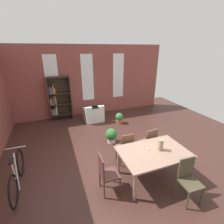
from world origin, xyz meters
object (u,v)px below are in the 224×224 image
(bookshelf_tall, at_px, (58,99))
(potted_plant_corner, at_px, (111,135))
(dining_chair_far_right, at_px, (149,142))
(dining_table, at_px, (153,154))
(bicycle_second, at_px, (17,174))
(potted_plant_by_shelf, at_px, (119,118))
(dining_chair_far_left, at_px, (126,147))
(armchair_white, at_px, (94,115))
(vase_on_table, at_px, (161,145))
(dining_chair_head_left, at_px, (106,173))
(dining_chair_near_right, at_px, (188,178))

(bookshelf_tall, xyz_separation_m, potted_plant_corner, (1.50, -2.72, -0.70))
(dining_chair_far_right, bearing_deg, dining_table, -116.02)
(bicycle_second, distance_m, potted_plant_by_shelf, 4.31)
(dining_chair_far_left, xyz_separation_m, potted_plant_by_shelf, (0.88, 2.49, -0.27))
(dining_table, distance_m, armchair_white, 3.96)
(vase_on_table, relative_size, potted_plant_corner, 0.54)
(dining_table, relative_size, dining_chair_far_left, 1.70)
(bookshelf_tall, relative_size, potted_plant_corner, 3.78)
(dining_chair_far_left, distance_m, potted_plant_corner, 1.17)
(vase_on_table, bearing_deg, dining_chair_head_left, 179.93)
(dining_chair_near_right, bearing_deg, vase_on_table, 103.71)
(dining_table, xyz_separation_m, bicycle_second, (-3.06, 0.85, -0.34))
(vase_on_table, distance_m, potted_plant_by_shelf, 3.33)
(dining_chair_far_right, height_order, potted_plant_by_shelf, dining_chair_far_right)
(dining_table, distance_m, potted_plant_corner, 1.98)
(dining_table, height_order, armchair_white, dining_table)
(dining_chair_head_left, bearing_deg, dining_chair_near_right, -26.15)
(potted_plant_corner, bearing_deg, bookshelf_tall, 118.78)
(dining_chair_far_left, bearing_deg, potted_plant_corner, 89.80)
(dining_table, bearing_deg, dining_chair_head_left, 179.92)
(dining_chair_far_left, bearing_deg, dining_chair_far_right, 0.02)
(dining_chair_near_right, xyz_separation_m, bicycle_second, (-3.43, 1.61, -0.17))
(dining_chair_near_right, distance_m, potted_plant_corner, 2.77)
(armchair_white, relative_size, potted_plant_corner, 1.58)
(armchair_white, distance_m, bicycle_second, 4.02)
(bookshelf_tall, height_order, armchair_white, bookshelf_tall)
(dining_chair_head_left, bearing_deg, vase_on_table, -0.07)
(bookshelf_tall, relative_size, armchair_white, 2.38)
(dining_chair_far_left, bearing_deg, dining_chair_near_right, -64.24)
(bicycle_second, bearing_deg, dining_chair_head_left, -24.35)
(potted_plant_corner, bearing_deg, dining_chair_far_right, -57.35)
(vase_on_table, xyz_separation_m, dining_chair_far_right, (0.19, 0.76, -0.40))
(armchair_white, xyz_separation_m, potted_plant_by_shelf, (0.97, -0.67, -0.03))
(dining_chair_head_left, distance_m, potted_plant_by_shelf, 3.67)
(dining_chair_near_right, relative_size, dining_chair_head_left, 1.00)
(dining_chair_near_right, bearing_deg, dining_chair_far_right, 89.88)
(bookshelf_tall, bearing_deg, dining_chair_head_left, -81.71)
(dining_chair_far_right, relative_size, dining_chair_head_left, 1.00)
(vase_on_table, relative_size, dining_chair_far_left, 0.29)
(armchair_white, bearing_deg, dining_chair_far_right, -75.32)
(vase_on_table, xyz_separation_m, dining_chair_near_right, (0.19, -0.76, -0.40))
(bookshelf_tall, height_order, potted_plant_by_shelf, bookshelf_tall)
(vase_on_table, xyz_separation_m, armchair_white, (-0.64, 3.92, -0.64))
(dining_chair_head_left, xyz_separation_m, potted_plant_corner, (0.82, 1.90, -0.24))
(bicycle_second, bearing_deg, bookshelf_tall, 72.25)
(armchair_white, distance_m, potted_plant_corner, 2.02)
(dining_chair_head_left, xyz_separation_m, armchair_white, (0.73, 3.91, -0.23))
(dining_chair_near_right, bearing_deg, potted_plant_corner, 105.32)
(vase_on_table, bearing_deg, dining_chair_far_left, 125.79)
(dining_chair_far_right, relative_size, bookshelf_tall, 0.49)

